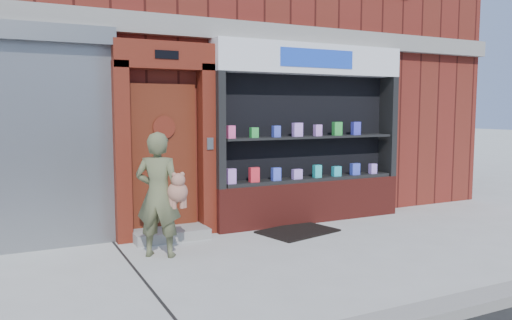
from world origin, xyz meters
TOP-DOWN VIEW (x-y plane):
  - ground at (0.00, 0.00)m, footprint 80.00×80.00m
  - building at (-0.00, 5.99)m, footprint 12.00×8.16m
  - red_door_bay at (-0.75, 1.86)m, footprint 1.52×0.58m
  - pharmacy_bay at (1.75, 1.81)m, footprint 3.50×0.41m
  - woman at (-1.12, 0.91)m, footprint 0.71×0.65m
  - doormat at (1.16, 1.21)m, footprint 1.29×1.04m

SIDE VIEW (x-z plane):
  - ground at x=0.00m, z-range 0.00..0.00m
  - doormat at x=1.16m, z-range 0.00..0.03m
  - woman at x=-1.12m, z-range 0.00..1.64m
  - pharmacy_bay at x=1.75m, z-range -0.13..2.87m
  - red_door_bay at x=-0.75m, z-range 0.01..2.91m
  - building at x=0.00m, z-range 0.00..8.00m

